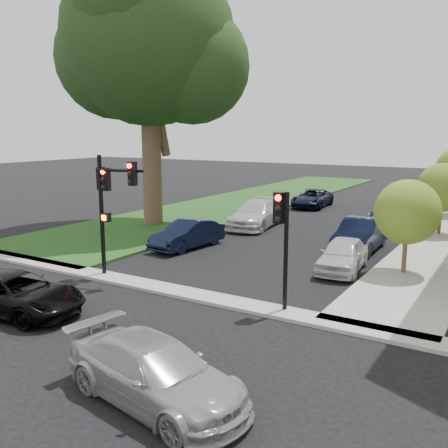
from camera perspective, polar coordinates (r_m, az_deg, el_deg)
The scene contains 18 objects.
ground at distance 16.24m, azimuth -9.35°, elevation -9.75°, with size 140.00×140.00×0.00m, color black.
grass_strip at distance 40.64m, azimuth 3.11°, elevation 2.73°, with size 8.00×44.00×0.12m, color #154611.
sidewalk_cross at distance 17.69m, azimuth -5.11°, elevation -7.72°, with size 60.00×1.00×0.12m, color #9E9D95.
eucalyptus at distance 30.31m, azimuth -8.72°, elevation 20.17°, with size 11.07×10.04×15.68m.
small_tree_a at distance 20.54m, azimuth 20.22°, elevation 1.29°, with size 2.53×2.53×3.79m.
small_tree_b at distance 29.15m, azimuth 23.67°, elevation 3.83°, with size 2.63×2.63×3.94m.
traffic_signal_main at distance 19.36m, azimuth -13.07°, elevation 3.34°, with size 2.31×0.62×4.72m.
traffic_signal_secondary at distance 15.31m, azimuth 6.69°, elevation -0.59°, with size 0.50×0.40×3.81m.
car_cross_near at distance 16.93m, azimuth -22.72°, elevation -7.34°, with size 2.11×4.57×1.27m, color black.
car_cross_far at distance 10.93m, azimuth -7.93°, elevation -16.43°, with size 1.85×4.55×1.32m, color #999BA0.
car_parked_0 at distance 20.78m, azimuth 13.43°, elevation -3.43°, with size 1.59×3.96×1.35m, color silver.
car_parked_1 at distance 24.40m, azimuth 15.29°, elevation -1.22°, with size 1.63×4.67×1.54m, color black.
car_parked_2 at distance 31.61m, azimuth 19.12°, elevation 1.15°, with size 2.46×5.34×1.48m, color #3F4247.
car_parked_3 at distance 35.83m, azimuth 20.92°, elevation 2.11°, with size 1.78×4.43×1.51m, color maroon.
car_parked_4 at distance 42.56m, azimuth 22.67°, elevation 3.25°, with size 2.16×5.31×1.54m, color #3F4247.
car_parked_5 at distance 24.17m, azimuth -4.19°, elevation -1.19°, with size 1.45×4.16×1.37m, color black.
car_parked_6 at distance 29.50m, azimuth 3.71°, elevation 1.16°, with size 2.19×5.40×1.57m, color silver.
car_parked_8 at distance 37.83m, azimuth 10.04°, elevation 2.92°, with size 2.21×4.78×1.33m, color black.
Camera 1 is at (10.04, -11.47, 5.61)m, focal length 40.00 mm.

